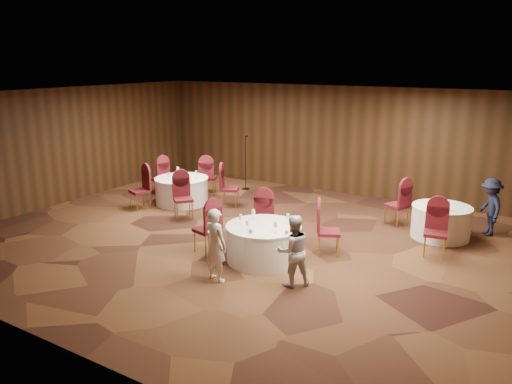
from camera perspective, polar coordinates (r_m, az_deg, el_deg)
The scene contains 15 objects.
ground at distance 11.32m, azimuth -1.40°, elevation -5.47°, with size 12.00×12.00×0.00m, color black.
room_shell at distance 10.79m, azimuth -1.47°, elevation 4.35°, with size 12.00×12.00×12.00m.
table_main at distance 10.08m, azimuth 0.87°, elevation -5.82°, with size 1.52×1.52×0.74m.
table_left at distance 14.16m, azimuth -8.47°, elevation 0.18°, with size 1.49×1.49×0.74m.
table_right at distance 12.10m, azimuth 20.37°, elevation -3.20°, with size 1.31×1.31×0.74m.
chairs_main at distance 10.71m, azimuth 1.28°, elevation -3.84°, with size 2.90×2.06×1.00m.
chairs_left at distance 14.10m, azimuth -8.21°, elevation 0.65°, with size 3.16×2.93×1.00m.
chairs_right at distance 11.77m, azimuth 17.68°, elevation -2.82°, with size 1.91×2.23×1.00m.
tabletop_main at distance 9.78m, azimuth 1.41°, elevation -3.57°, with size 1.17×1.03×0.22m.
tabletop_left at distance 14.06m, azimuth -8.55°, elevation 1.95°, with size 0.85×0.76×0.22m.
tabletop_right at distance 11.67m, azimuth 21.14°, elevation -1.24°, with size 0.08×0.08×0.22m.
mic_stand at distance 15.51m, azimuth -1.18°, elevation 2.12°, with size 0.24×0.24×1.69m.
woman_a at distance 9.12m, azimuth -4.66°, elevation -6.05°, with size 0.50×0.33×1.38m, color silver.
woman_b at distance 8.94m, azimuth 4.23°, elevation -6.70°, with size 0.64×0.50×1.32m, color silver.
man_c at distance 12.62m, azimuth 25.19°, elevation -1.56°, with size 0.87×0.50×1.34m, color black.
Camera 1 is at (5.79, -8.88, 3.96)m, focal length 35.00 mm.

